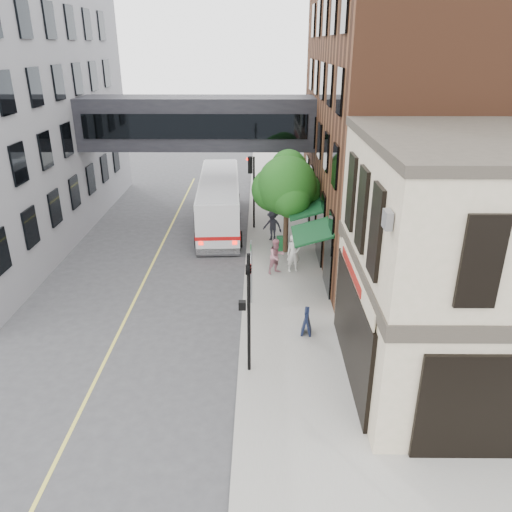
{
  "coord_description": "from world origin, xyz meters",
  "views": [
    {
      "loc": [
        0.76,
        -12.84,
        10.9
      ],
      "look_at": [
        0.62,
        5.06,
        3.26
      ],
      "focal_mm": 35.0,
      "sensor_mm": 36.0,
      "label": 1
    }
  ],
  "objects_px": {
    "pedestrian_b": "(277,256)",
    "newspaper_box": "(281,243)",
    "bus": "(219,199)",
    "pedestrian_c": "(272,225)",
    "sandwich_board": "(307,322)",
    "pedestrian_a": "(293,253)"
  },
  "relations": [
    {
      "from": "pedestrian_b",
      "to": "newspaper_box",
      "type": "distance_m",
      "value": 3.1
    },
    {
      "from": "bus",
      "to": "pedestrian_c",
      "type": "distance_m",
      "value": 4.7
    },
    {
      "from": "pedestrian_b",
      "to": "sandwich_board",
      "type": "height_order",
      "value": "pedestrian_b"
    },
    {
      "from": "bus",
      "to": "pedestrian_c",
      "type": "bearing_deg",
      "value": -43.99
    },
    {
      "from": "pedestrian_b",
      "to": "sandwich_board",
      "type": "relative_size",
      "value": 1.73
    },
    {
      "from": "pedestrian_b",
      "to": "pedestrian_c",
      "type": "xyz_separation_m",
      "value": [
        -0.1,
        4.62,
        -0.0
      ]
    },
    {
      "from": "pedestrian_b",
      "to": "sandwich_board",
      "type": "distance_m",
      "value": 5.83
    },
    {
      "from": "bus",
      "to": "pedestrian_b",
      "type": "bearing_deg",
      "value": -66.28
    },
    {
      "from": "pedestrian_a",
      "to": "sandwich_board",
      "type": "relative_size",
      "value": 1.83
    },
    {
      "from": "bus",
      "to": "pedestrian_c",
      "type": "relative_size",
      "value": 6.23
    },
    {
      "from": "pedestrian_a",
      "to": "sandwich_board",
      "type": "bearing_deg",
      "value": -101.35
    },
    {
      "from": "pedestrian_b",
      "to": "pedestrian_c",
      "type": "distance_m",
      "value": 4.62
    },
    {
      "from": "pedestrian_a",
      "to": "newspaper_box",
      "type": "relative_size",
      "value": 2.38
    },
    {
      "from": "pedestrian_c",
      "to": "newspaper_box",
      "type": "xyz_separation_m",
      "value": [
        0.42,
        -1.58,
        -0.5
      ]
    },
    {
      "from": "newspaper_box",
      "to": "sandwich_board",
      "type": "bearing_deg",
      "value": -90.53
    },
    {
      "from": "pedestrian_a",
      "to": "pedestrian_b",
      "type": "relative_size",
      "value": 1.06
    },
    {
      "from": "bus",
      "to": "newspaper_box",
      "type": "relative_size",
      "value": 13.91
    },
    {
      "from": "bus",
      "to": "sandwich_board",
      "type": "distance_m",
      "value": 14.34
    },
    {
      "from": "pedestrian_a",
      "to": "sandwich_board",
      "type": "height_order",
      "value": "pedestrian_a"
    },
    {
      "from": "pedestrian_b",
      "to": "pedestrian_c",
      "type": "bearing_deg",
      "value": 58.41
    },
    {
      "from": "bus",
      "to": "sandwich_board",
      "type": "relative_size",
      "value": 10.73
    },
    {
      "from": "pedestrian_b",
      "to": "pedestrian_c",
      "type": "relative_size",
      "value": 1.0
    }
  ]
}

